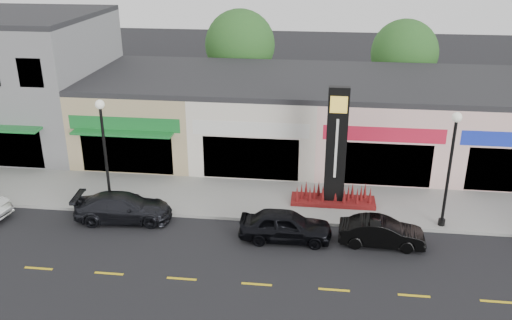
# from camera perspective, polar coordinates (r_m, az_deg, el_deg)

# --- Properties ---
(ground) EXTENTS (120.00, 120.00, 0.00)m
(ground) POSITION_cam_1_polar(r_m,az_deg,el_deg) (24.18, 0.94, -8.88)
(ground) COLOR black
(ground) RESTS_ON ground
(sidewalk) EXTENTS (52.00, 4.30, 0.15)m
(sidewalk) POSITION_cam_1_polar(r_m,az_deg,el_deg) (27.94, 1.90, -4.17)
(sidewalk) COLOR gray
(sidewalk) RESTS_ON ground
(curb) EXTENTS (52.00, 0.20, 0.15)m
(curb) POSITION_cam_1_polar(r_m,az_deg,el_deg) (25.95, 1.44, -6.36)
(curb) COLOR gray
(curb) RESTS_ON ground
(building_grey_2story) EXTENTS (12.00, 10.95, 8.30)m
(building_grey_2story) POSITION_cam_1_polar(r_m,az_deg,el_deg) (38.78, -24.72, 7.78)
(building_grey_2story) COLOR slate
(building_grey_2story) RESTS_ON ground
(shop_beige) EXTENTS (7.00, 10.85, 4.80)m
(shop_beige) POSITION_cam_1_polar(r_m,az_deg,el_deg) (35.25, -10.91, 5.19)
(shop_beige) COLOR tan
(shop_beige) RESTS_ON ground
(shop_cream) EXTENTS (7.00, 10.01, 4.80)m
(shop_cream) POSITION_cam_1_polar(r_m,az_deg,el_deg) (33.81, 0.52, 4.86)
(shop_cream) COLOR beige
(shop_cream) RESTS_ON ground
(shop_pink_w) EXTENTS (7.00, 10.01, 4.80)m
(shop_pink_w) POSITION_cam_1_polar(r_m,az_deg,el_deg) (33.78, 12.44, 4.31)
(shop_pink_w) COLOR beige
(shop_pink_w) RESTS_ON ground
(shop_pink_e) EXTENTS (7.00, 10.01, 4.80)m
(shop_pink_e) POSITION_cam_1_polar(r_m,az_deg,el_deg) (35.17, 23.87, 3.61)
(shop_pink_e) COLOR beige
(shop_pink_e) RESTS_ON ground
(tree_rear_west) EXTENTS (5.20, 5.20, 7.83)m
(tree_rear_west) POSITION_cam_1_polar(r_m,az_deg,el_deg) (41.20, -1.69, 12.06)
(tree_rear_west) COLOR #382619
(tree_rear_west) RESTS_ON ground
(tree_rear_mid) EXTENTS (4.80, 4.80, 7.29)m
(tree_rear_mid) POSITION_cam_1_polar(r_m,az_deg,el_deg) (41.22, 15.35, 10.83)
(tree_rear_mid) COLOR #382619
(tree_rear_mid) RESTS_ON ground
(lamp_west_near) EXTENTS (0.44, 0.44, 5.47)m
(lamp_west_near) POSITION_cam_1_polar(r_m,az_deg,el_deg) (26.78, -15.69, 1.70)
(lamp_west_near) COLOR black
(lamp_west_near) RESTS_ON sidewalk
(lamp_east_near) EXTENTS (0.44, 0.44, 5.47)m
(lamp_east_near) POSITION_cam_1_polar(r_m,az_deg,el_deg) (25.47, 19.83, 0.12)
(lamp_east_near) COLOR black
(lamp_east_near) RESTS_ON sidewalk
(pylon_sign) EXTENTS (4.20, 1.30, 6.00)m
(pylon_sign) POSITION_cam_1_polar(r_m,az_deg,el_deg) (26.82, 8.32, -0.41)
(pylon_sign) COLOR maroon
(pylon_sign) RESTS_ON sidewalk
(car_dark_sedan) EXTENTS (2.27, 4.73, 1.33)m
(car_dark_sedan) POSITION_cam_1_polar(r_m,az_deg,el_deg) (26.59, -13.79, -4.87)
(car_dark_sedan) COLOR black
(car_dark_sedan) RESTS_ON ground
(car_black_sedan) EXTENTS (1.70, 4.13, 1.40)m
(car_black_sedan) POSITION_cam_1_polar(r_m,az_deg,el_deg) (24.26, 3.12, -6.89)
(car_black_sedan) COLOR black
(car_black_sedan) RESTS_ON ground
(car_black_conv) EXTENTS (1.45, 3.76, 1.22)m
(car_black_conv) POSITION_cam_1_polar(r_m,az_deg,el_deg) (24.49, 13.08, -7.43)
(car_black_conv) COLOR black
(car_black_conv) RESTS_ON ground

